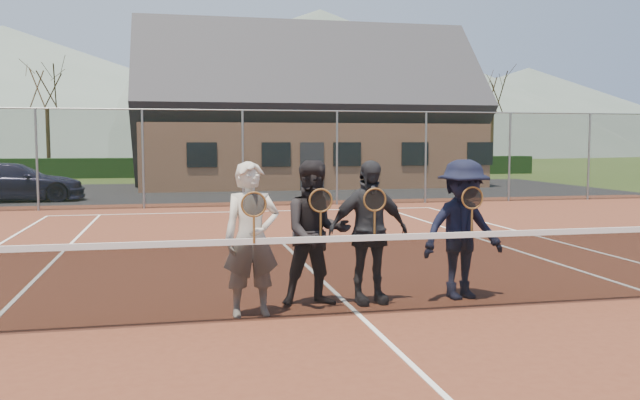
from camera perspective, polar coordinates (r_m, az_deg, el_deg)
The scene contains 20 objects.
ground at distance 27.67m, azimuth -7.81°, elevation 0.69°, with size 220.00×220.00×0.00m, color #2F4418.
court_surface at distance 8.07m, azimuth 3.25°, elevation -9.71°, with size 30.00×30.00×0.02m, color #562819.
tarmac_carpark at distance 27.66m, azimuth -16.10°, elevation 0.55°, with size 40.00×12.00×0.01m, color black.
hedge_row at distance 39.60m, azimuth -9.14°, elevation 2.76°, with size 40.00×1.20×1.10m, color black.
hill_west at distance 105.28m, azimuth -24.97°, elevation 8.32°, with size 110.00×110.00×18.00m, color slate.
hill_centre at distance 105.25m, azimuth 0.01°, elevation 9.87°, with size 120.00×120.00×22.00m, color #54655A.
hill_east at distance 117.44m, azimuth 17.08°, elevation 7.19°, with size 90.00×90.00×14.00m, color #506059.
car_c at distance 25.20m, azimuth -24.32°, elevation 1.37°, with size 1.84×4.53×1.31m, color #181831.
court_markings at distance 8.06m, azimuth 3.25°, elevation -9.61°, with size 11.03×23.83×0.01m.
tennis_net at distance 7.95m, azimuth 3.27°, elevation -6.02°, with size 11.68×0.08×1.10m.
perimeter_fence at distance 21.13m, azimuth -6.51°, elevation 3.52°, with size 30.07×0.07×3.02m.
clubhouse at distance 32.16m, azimuth -1.24°, elevation 8.44°, with size 15.60×8.20×7.70m.
tree_b at distance 41.28m, azimuth -22.09°, elevation 9.83°, with size 3.20×3.20×7.77m.
tree_c at distance 40.90m, azimuth -6.48°, elevation 10.21°, with size 3.20×3.20×7.77m.
tree_d at distance 43.06m, azimuth 7.09°, elevation 9.94°, with size 3.20×3.20×7.77m.
tree_e at distance 45.38m, azimuth 14.37°, elevation 9.57°, with size 3.20×3.20×7.77m.
player_a at distance 7.90m, azimuth -5.80°, elevation -3.29°, with size 0.69×0.52×1.80m.
player_b at distance 8.35m, azimuth -0.33°, elevation -2.82°, with size 0.90×0.71×1.80m.
player_c at distance 8.49m, azimuth 4.09°, elevation -2.70°, with size 1.09×0.55×1.80m.
player_d at distance 8.91m, azimuth 11.93°, elevation -2.44°, with size 1.26×0.86×1.80m.
Camera 1 is at (-2.08, -7.52, 2.06)m, focal length 38.00 mm.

